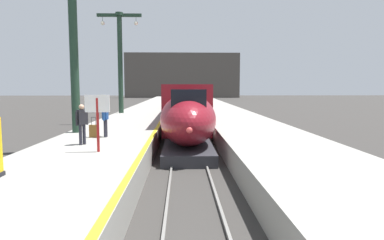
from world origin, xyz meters
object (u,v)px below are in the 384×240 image
Objects in this scene: passenger_mid_platform at (82,121)px; departure_info_board at (97,111)px; passenger_near_edge at (105,117)px; station_column_mid at (73,30)px; highspeed_train_main at (185,103)px; rolling_suitcase at (94,131)px; station_column_far at (120,53)px.

departure_info_board is at bearing -56.30° from passenger_mid_platform.
passenger_mid_platform is at bearing -102.88° from passenger_near_edge.
station_column_mid reaches higher than departure_info_board.
highspeed_train_main is at bearing 80.10° from departure_info_board.
departure_info_board is at bearing -65.31° from station_column_mid.
station_column_mid is 5.24× the size of passenger_near_edge.
passenger_mid_platform reaches higher than rolling_suitcase.
station_column_far is at bearing 94.83° from passenger_mid_platform.
station_column_mid reaches higher than passenger_mid_platform.
highspeed_train_main is 22.27× the size of passenger_near_edge.
passenger_near_edge is 0.80× the size of departure_info_board.
station_column_mid is at bearing -90.00° from station_column_far.
passenger_near_edge is (-3.98, -15.92, 0.11)m from highspeed_train_main.
passenger_near_edge is at bearing -82.65° from station_column_far.
rolling_suitcase is at bearing -105.74° from highspeed_train_main.
highspeed_train_main is at bearing 76.10° from passenger_mid_platform.
highspeed_train_main is at bearing 67.45° from station_column_mid.
highspeed_train_main reaches higher than passenger_mid_platform.
highspeed_train_main is 22.27× the size of passenger_mid_platform.
station_column_mid is 7.07m from departure_info_board.
highspeed_train_main reaches higher than passenger_near_edge.
departure_info_board reaches higher than passenger_mid_platform.
passenger_mid_platform is (-0.48, -2.12, 0.00)m from passenger_near_edge.
station_column_far reaches higher than station_column_mid.
passenger_mid_platform is at bearing -69.44° from station_column_mid.
station_column_far is 17.64m from passenger_mid_platform.
station_column_mid is at bearing 110.56° from passenger_mid_platform.
station_column_far is 15.66m from passenger_near_edge.
highspeed_train_main is 4.25× the size of station_column_mid.
passenger_mid_platform is (1.44, -3.83, -4.36)m from station_column_mid.
passenger_near_edge is 3.76m from departure_info_board.
station_column_mid is 5.24× the size of passenger_mid_platform.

